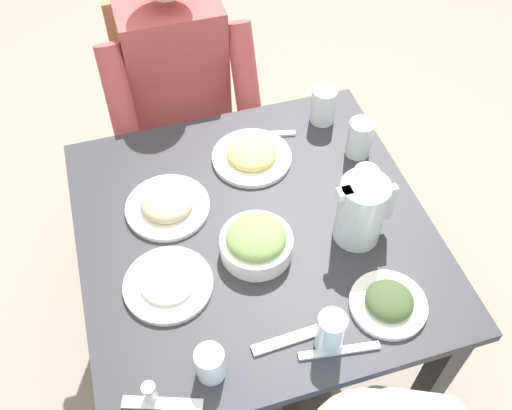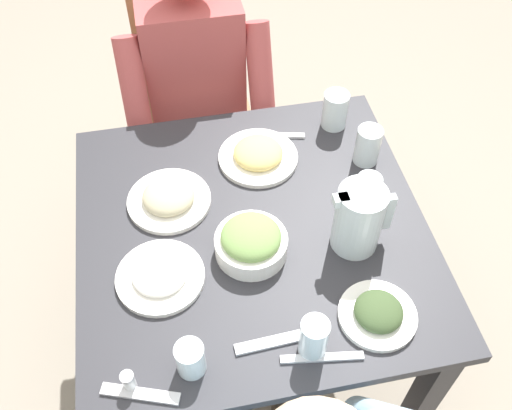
{
  "view_description": "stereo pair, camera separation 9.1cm",
  "coord_description": "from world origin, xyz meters",
  "px_view_note": "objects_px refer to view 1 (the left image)",
  "views": [
    {
      "loc": [
        -0.25,
        -0.86,
        1.91
      ],
      "look_at": [
        0.02,
        0.06,
        0.74
      ],
      "focal_mm": 40.02,
      "sensor_mm": 36.0,
      "label": 1
    },
    {
      "loc": [
        -0.17,
        -0.88,
        1.91
      ],
      "look_at": [
        0.02,
        0.06,
        0.74
      ],
      "focal_mm": 40.02,
      "sensor_mm": 36.0,
      "label": 2
    }
  ],
  "objects_px": {
    "plate_yoghurt": "(168,283)",
    "water_glass_far_left": "(323,105)",
    "water_glass_near_right": "(330,332)",
    "dining_table": "(255,254)",
    "plate_dolmas": "(389,302)",
    "plate_fries": "(252,155)",
    "plate_beans": "(167,204)",
    "salt_shaker": "(150,392)",
    "chair_far": "(177,102)",
    "water_pitcher": "(361,211)",
    "water_glass_near_left": "(360,138)",
    "salad_bowl": "(256,242)",
    "water_glass_far_right": "(365,181)",
    "diner_far": "(184,107)",
    "water_glass_by_pitcher": "(210,364)"
  },
  "relations": [
    {
      "from": "diner_far",
      "to": "water_glass_near_right",
      "type": "xyz_separation_m",
      "value": [
        0.13,
        -0.95,
        0.12
      ]
    },
    {
      "from": "diner_far",
      "to": "water_glass_far_left",
      "type": "relative_size",
      "value": 10.38
    },
    {
      "from": "water_glass_near_right",
      "to": "plate_beans",
      "type": "bearing_deg",
      "value": 118.87
    },
    {
      "from": "salt_shaker",
      "to": "salad_bowl",
      "type": "bearing_deg",
      "value": 42.56
    },
    {
      "from": "water_glass_far_right",
      "to": "water_glass_near_right",
      "type": "xyz_separation_m",
      "value": [
        -0.25,
        -0.39,
        0.01
      ]
    },
    {
      "from": "dining_table",
      "to": "water_glass_far_left",
      "type": "bearing_deg",
      "value": 47.14
    },
    {
      "from": "water_pitcher",
      "to": "water_glass_far_left",
      "type": "bearing_deg",
      "value": 80.67
    },
    {
      "from": "water_glass_near_left",
      "to": "plate_dolmas",
      "type": "bearing_deg",
      "value": -104.97
    },
    {
      "from": "salad_bowl",
      "to": "plate_dolmas",
      "type": "height_order",
      "value": "salad_bowl"
    },
    {
      "from": "water_glass_by_pitcher",
      "to": "salt_shaker",
      "type": "bearing_deg",
      "value": -172.87
    },
    {
      "from": "water_glass_far_left",
      "to": "salt_shaker",
      "type": "distance_m",
      "value": 0.96
    },
    {
      "from": "salt_shaker",
      "to": "plate_fries",
      "type": "bearing_deg",
      "value": 56.6
    },
    {
      "from": "water_glass_far_left",
      "to": "water_pitcher",
      "type": "bearing_deg",
      "value": -99.33
    },
    {
      "from": "dining_table",
      "to": "plate_dolmas",
      "type": "bearing_deg",
      "value": -52.91
    },
    {
      "from": "plate_fries",
      "to": "water_glass_near_left",
      "type": "height_order",
      "value": "water_glass_near_left"
    },
    {
      "from": "plate_beans",
      "to": "plate_dolmas",
      "type": "xyz_separation_m",
      "value": [
        0.44,
        -0.44,
        -0.0
      ]
    },
    {
      "from": "water_pitcher",
      "to": "water_glass_near_right",
      "type": "xyz_separation_m",
      "value": [
        -0.18,
        -0.26,
        -0.04
      ]
    },
    {
      "from": "chair_far",
      "to": "water_pitcher",
      "type": "xyz_separation_m",
      "value": [
        0.31,
        -0.9,
        0.31
      ]
    },
    {
      "from": "plate_yoghurt",
      "to": "water_glass_far_right",
      "type": "relative_size",
      "value": 2.51
    },
    {
      "from": "dining_table",
      "to": "salad_bowl",
      "type": "bearing_deg",
      "value": -103.94
    },
    {
      "from": "water_pitcher",
      "to": "water_glass_near_right",
      "type": "relative_size",
      "value": 1.7
    },
    {
      "from": "plate_beans",
      "to": "salt_shaker",
      "type": "xyz_separation_m",
      "value": [
        -0.13,
        -0.49,
        0.01
      ]
    },
    {
      "from": "plate_dolmas",
      "to": "water_glass_near_right",
      "type": "height_order",
      "value": "water_glass_near_right"
    },
    {
      "from": "diner_far",
      "to": "plate_yoghurt",
      "type": "bearing_deg",
      "value": -104.61
    },
    {
      "from": "plate_beans",
      "to": "salt_shaker",
      "type": "height_order",
      "value": "salt_shaker"
    },
    {
      "from": "diner_far",
      "to": "salt_shaker",
      "type": "relative_size",
      "value": 21.98
    },
    {
      "from": "salad_bowl",
      "to": "water_glass_near_right",
      "type": "distance_m",
      "value": 0.3
    },
    {
      "from": "chair_far",
      "to": "water_glass_near_left",
      "type": "height_order",
      "value": "chair_far"
    },
    {
      "from": "water_glass_by_pitcher",
      "to": "plate_beans",
      "type": "bearing_deg",
      "value": 90.2
    },
    {
      "from": "diner_far",
      "to": "water_glass_near_left",
      "type": "height_order",
      "value": "diner_far"
    },
    {
      "from": "dining_table",
      "to": "water_glass_far_left",
      "type": "xyz_separation_m",
      "value": [
        0.32,
        0.34,
        0.18
      ]
    },
    {
      "from": "water_glass_far_left",
      "to": "water_glass_near_right",
      "type": "bearing_deg",
      "value": -109.81
    },
    {
      "from": "dining_table",
      "to": "water_glass_near_left",
      "type": "xyz_separation_m",
      "value": [
        0.36,
        0.18,
        0.18
      ]
    },
    {
      "from": "dining_table",
      "to": "water_glass_far_right",
      "type": "xyz_separation_m",
      "value": [
        0.32,
        0.03,
        0.16
      ]
    },
    {
      "from": "water_glass_near_left",
      "to": "plate_yoghurt",
      "type": "bearing_deg",
      "value": -154.96
    },
    {
      "from": "salad_bowl",
      "to": "plate_beans",
      "type": "xyz_separation_m",
      "value": [
        -0.19,
        0.2,
        -0.02
      ]
    },
    {
      "from": "plate_yoghurt",
      "to": "water_glass_near_right",
      "type": "xyz_separation_m",
      "value": [
        0.31,
        -0.25,
        0.04
      ]
    },
    {
      "from": "water_glass_near_right",
      "to": "water_glass_near_left",
      "type": "bearing_deg",
      "value": 60.84
    },
    {
      "from": "dining_table",
      "to": "water_glass_near_right",
      "type": "xyz_separation_m",
      "value": [
        0.06,
        -0.36,
        0.17
      ]
    },
    {
      "from": "plate_fries",
      "to": "water_glass_far_left",
      "type": "height_order",
      "value": "water_glass_far_left"
    },
    {
      "from": "diner_far",
      "to": "plate_dolmas",
      "type": "bearing_deg",
      "value": -71.73
    },
    {
      "from": "water_pitcher",
      "to": "plate_dolmas",
      "type": "bearing_deg",
      "value": -93.01
    },
    {
      "from": "dining_table",
      "to": "water_pitcher",
      "type": "xyz_separation_m",
      "value": [
        0.24,
        -0.09,
        0.21
      ]
    },
    {
      "from": "water_glass_far_left",
      "to": "water_glass_far_right",
      "type": "bearing_deg",
      "value": -89.55
    },
    {
      "from": "plate_fries",
      "to": "water_glass_by_pitcher",
      "type": "bearing_deg",
      "value": -114.25
    },
    {
      "from": "plate_yoghurt",
      "to": "water_glass_far_left",
      "type": "xyz_separation_m",
      "value": [
        0.57,
        0.45,
        0.04
      ]
    },
    {
      "from": "water_pitcher",
      "to": "plate_fries",
      "type": "height_order",
      "value": "water_pitcher"
    },
    {
      "from": "water_pitcher",
      "to": "water_glass_near_right",
      "type": "height_order",
      "value": "water_pitcher"
    },
    {
      "from": "diner_far",
      "to": "water_glass_near_left",
      "type": "distance_m",
      "value": 0.61
    },
    {
      "from": "water_pitcher",
      "to": "dining_table",
      "type": "bearing_deg",
      "value": 159.21
    }
  ]
}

